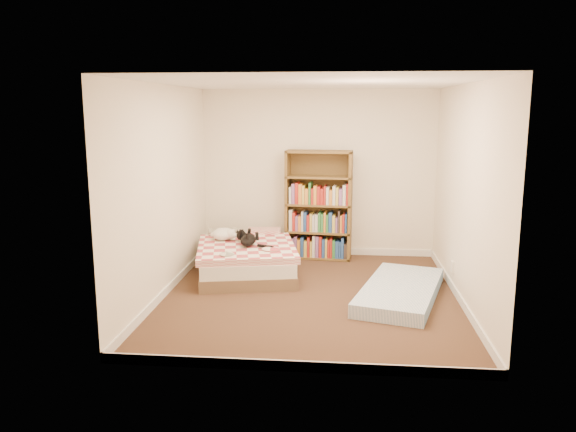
# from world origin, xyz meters

# --- Properties ---
(room) EXTENTS (3.51, 4.01, 2.51)m
(room) POSITION_xyz_m (0.00, 0.00, 1.20)
(room) COLOR #402C1B
(room) RESTS_ON ground
(bed) EXTENTS (1.54, 1.95, 0.47)m
(bed) POSITION_xyz_m (-0.93, 0.91, 0.21)
(bed) COLOR brown
(bed) RESTS_ON room
(bookshelf) EXTENTS (1.00, 0.41, 1.62)m
(bookshelf) POSITION_xyz_m (0.02, 1.77, 0.58)
(bookshelf) COLOR brown
(bookshelf) RESTS_ON room
(floor_mattress) EXTENTS (1.26, 1.93, 0.16)m
(floor_mattress) POSITION_xyz_m (1.07, 0.03, 0.08)
(floor_mattress) COLOR #7298BF
(floor_mattress) RESTS_ON room
(black_cat) EXTENTS (0.41, 0.75, 0.17)m
(black_cat) POSITION_xyz_m (-0.88, 0.80, 0.49)
(black_cat) COLOR black
(black_cat) RESTS_ON bed
(white_dog) EXTENTS (0.39, 0.42, 0.17)m
(white_dog) POSITION_xyz_m (-1.27, 1.04, 0.50)
(white_dog) COLOR white
(white_dog) RESTS_ON bed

